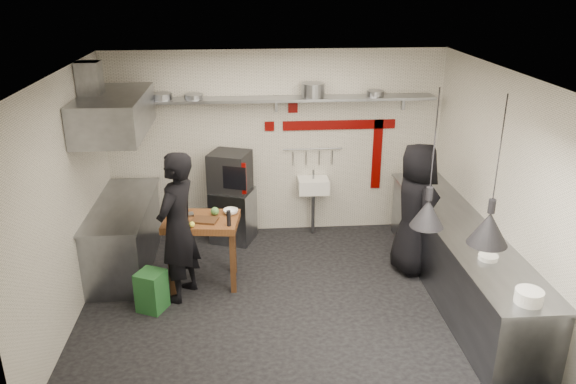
{
  "coord_description": "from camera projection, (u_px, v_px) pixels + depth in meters",
  "views": [
    {
      "loc": [
        -0.47,
        -6.03,
        3.79
      ],
      "look_at": [
        0.04,
        0.3,
        1.32
      ],
      "focal_mm": 35.0,
      "sensor_mm": 36.0,
      "label": 1
    }
  ],
  "objects": [
    {
      "name": "hand_sink",
      "position": [
        313.0,
        185.0,
        8.55
      ],
      "size": [
        0.46,
        0.34,
        0.22
      ],
      "primitive_type": "cube",
      "color": "white",
      "rests_on": "wall_back"
    },
    {
      "name": "plate_stack",
      "position": [
        529.0,
        297.0,
        5.2
      ],
      "size": [
        0.28,
        0.28,
        0.13
      ],
      "primitive_type": "cylinder",
      "rotation": [
        0.0,
        0.0,
        -0.09
      ],
      "color": "white",
      "rests_on": "counter_right_top"
    },
    {
      "name": "steel_tray",
      "position": [
        187.0,
        215.0,
        7.13
      ],
      "size": [
        0.18,
        0.14,
        0.03
      ],
      "primitive_type": "cube",
      "rotation": [
        0.0,
        0.0,
        0.2
      ],
      "color": "slate",
      "rests_on": "prep_table"
    },
    {
      "name": "back_shelf",
      "position": [
        277.0,
        99.0,
        8.03
      ],
      "size": [
        4.6,
        0.34,
        0.04
      ],
      "primitive_type": "cube",
      "color": "slate",
      "rests_on": "wall_back"
    },
    {
      "name": "wall_right",
      "position": [
        496.0,
        189.0,
        6.69
      ],
      "size": [
        0.04,
        4.2,
        2.8
      ],
      "primitive_type": "cube",
      "color": "silver",
      "rests_on": "floor"
    },
    {
      "name": "red_tile_a",
      "position": [
        293.0,
        108.0,
        8.26
      ],
      "size": [
        0.14,
        0.02,
        0.14
      ],
      "primitive_type": "cube",
      "color": "#640402",
      "rests_on": "wall_back"
    },
    {
      "name": "oven_stand",
      "position": [
        233.0,
        215.0,
        8.44
      ],
      "size": [
        0.73,
        0.7,
        0.8
      ],
      "primitive_type": "cube",
      "rotation": [
        0.0,
        0.0,
        -0.35
      ],
      "color": "slate",
      "rests_on": "floor"
    },
    {
      "name": "hood_duct",
      "position": [
        90.0,
        82.0,
        6.89
      ],
      "size": [
        0.28,
        0.28,
        0.5
      ],
      "primitive_type": "cube",
      "color": "slate",
      "rests_on": "ceiling"
    },
    {
      "name": "prep_table",
      "position": [
        203.0,
        251.0,
        7.22
      ],
      "size": [
        0.99,
        0.74,
        0.92
      ],
      "primitive_type": null,
      "rotation": [
        0.0,
        0.0,
        -0.12
      ],
      "color": "brown",
      "rests_on": "floor"
    },
    {
      "name": "red_band_vert",
      "position": [
        377.0,
        154.0,
        8.62
      ],
      "size": [
        0.14,
        0.02,
        1.1
      ],
      "primitive_type": "cube",
      "color": "#640402",
      "rests_on": "wall_back"
    },
    {
      "name": "oven_door",
      "position": [
        230.0,
        177.0,
        7.98
      ],
      "size": [
        0.46,
        0.19,
        0.46
      ],
      "primitive_type": "cube",
      "rotation": [
        0.0,
        0.0,
        -0.35
      ],
      "color": "#640402",
      "rests_on": "combi_oven"
    },
    {
      "name": "veg_ball",
      "position": [
        215.0,
        211.0,
        7.14
      ],
      "size": [
        0.14,
        0.14,
        0.11
      ],
      "primitive_type": "sphere",
      "rotation": [
        0.0,
        0.0,
        -0.41
      ],
      "color": "#4E853C",
      "rests_on": "prep_table"
    },
    {
      "name": "heat_lamp_far",
      "position": [
        497.0,
        172.0,
        5.24
      ],
      "size": [
        0.41,
        0.41,
        1.48
      ],
      "primitive_type": null,
      "rotation": [
        0.0,
        0.0,
        -0.04
      ],
      "color": "black",
      "rests_on": "ceiling"
    },
    {
      "name": "lemon_a",
      "position": [
        185.0,
        222.0,
        6.86
      ],
      "size": [
        0.08,
        0.08,
        0.07
      ],
      "primitive_type": "sphere",
      "rotation": [
        0.0,
        0.0,
        0.08
      ],
      "color": "#FFF845",
      "rests_on": "prep_table"
    },
    {
      "name": "sink_drain",
      "position": [
        313.0,
        213.0,
        8.68
      ],
      "size": [
        0.06,
        0.06,
        0.66
      ],
      "primitive_type": "cylinder",
      "color": "slate",
      "rests_on": "floor"
    },
    {
      "name": "counter_right",
      "position": [
        458.0,
        260.0,
        7.01
      ],
      "size": [
        0.7,
        3.8,
        0.9
      ],
      "primitive_type": "cube",
      "color": "slate",
      "rests_on": "floor"
    },
    {
      "name": "shelf_bracket_right",
      "position": [
        403.0,
        102.0,
        8.34
      ],
      "size": [
        0.04,
        0.06,
        0.24
      ],
      "primitive_type": "cube",
      "color": "slate",
      "rests_on": "wall_back"
    },
    {
      "name": "stock_pot",
      "position": [
        313.0,
        90.0,
        8.02
      ],
      "size": [
        0.43,
        0.43,
        0.2
      ],
      "primitive_type": "cylinder",
      "rotation": [
        0.0,
        0.0,
        0.34
      ],
      "color": "slate",
      "rests_on": "back_shelf"
    },
    {
      "name": "wall_back",
      "position": [
        276.0,
        144.0,
        8.46
      ],
      "size": [
        5.0,
        0.04,
        2.8
      ],
      "primitive_type": "cube",
      "color": "silver",
      "rests_on": "floor"
    },
    {
      "name": "bowl",
      "position": [
        231.0,
        212.0,
        7.18
      ],
      "size": [
        0.19,
        0.19,
        0.06
      ],
      "primitive_type": "imported",
      "rotation": [
        0.0,
        0.0,
        -0.01
      ],
      "color": "white",
      "rests_on": "prep_table"
    },
    {
      "name": "combi_oven",
      "position": [
        230.0,
        171.0,
        8.22
      ],
      "size": [
        0.69,
        0.66,
        0.58
      ],
      "primitive_type": "cube",
      "rotation": [
        0.0,
        0.0,
        -0.35
      ],
      "color": "black",
      "rests_on": "oven_stand"
    },
    {
      "name": "pan_right",
      "position": [
        375.0,
        93.0,
        8.11
      ],
      "size": [
        0.33,
        0.33,
        0.08
      ],
      "primitive_type": "cylinder",
      "rotation": [
        0.0,
        0.0,
        -0.33
      ],
      "color": "slate",
      "rests_on": "back_shelf"
    },
    {
      "name": "counter_left",
      "position": [
        125.0,
        236.0,
        7.67
      ],
      "size": [
        0.7,
        1.9,
        0.9
      ],
      "primitive_type": "cube",
      "color": "slate",
      "rests_on": "floor"
    },
    {
      "name": "small_bowl_right",
      "position": [
        488.0,
        257.0,
        6.02
      ],
      "size": [
        0.28,
        0.28,
        0.05
      ],
      "primitive_type": "cylinder",
      "rotation": [
        0.0,
        0.0,
        -0.41
      ],
      "color": "white",
      "rests_on": "counter_right_top"
    },
    {
      "name": "red_band_horiz",
      "position": [
        339.0,
        125.0,
        8.41
      ],
      "size": [
        1.7,
        0.02,
        0.14
      ],
      "primitive_type": "cube",
      "color": "#640402",
      "rests_on": "wall_back"
    },
    {
      "name": "pan_mid_left",
      "position": [
        194.0,
        97.0,
        7.92
      ],
      "size": [
        0.3,
        0.3,
        0.07
      ],
      "primitive_type": "cylinder",
      "rotation": [
        0.0,
        0.0,
        -0.14
      ],
      "color": "slate",
      "rests_on": "back_shelf"
    },
    {
      "name": "sink_tap",
      "position": [
        313.0,
        174.0,
        8.49
      ],
      "size": [
        0.03,
        0.03,
        0.14
      ],
      "primitive_type": "cylinder",
      "color": "slate",
      "rests_on": "hand_sink"
    },
    {
      "name": "chef_right",
      "position": [
        415.0,
        209.0,
        7.4
      ],
      "size": [
        0.65,
        0.92,
        1.79
      ],
      "primitive_type": "imported",
      "rotation": [
        0.0,
        0.0,
        1.66
      ],
      "color": "black",
      "rests_on": "floor"
    },
    {
      "name": "red_tile_b",
      "position": [
        269.0,
        126.0,
        8.33
      ],
      "size": [
        0.14,
        0.02,
        0.14
      ],
      "primitive_type": "cube",
      "color": "#640402",
      "rests_on": "wall_back"
    },
    {
      "name": "lemon_b",
      "position": [
        192.0,
        224.0,
        6.8
      ],
      "size": [
        0.09,
        0.09,
        0.07
      ],
      "primitive_type": "sphere",
      "rotation": [
        0.0,
        0.0,
        -0.3
      ],
      "color": "#FFF845",
      "rests_on": "prep_table"
    },
    {
      "name": "chef_left",
      "position": [
        178.0,
        227.0,
        6.75
      ],
      "size": [
        0.7,
        0.81,
        1.89
      ],
      "primitive_type": "imported",
      "rotation": [
        0.0,
        0.0,
        -1.99
      ],
      "color": "black",
      "rests_on": "floor"
    },
    {
      "name": "floor",
      "position": [
        287.0,
        299.0,
        7.01
      ],
      "size": [
        5.0,
        5.0,
        0.0
      ],
      "primitive_type": "plane",
      "color": "black",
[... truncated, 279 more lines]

